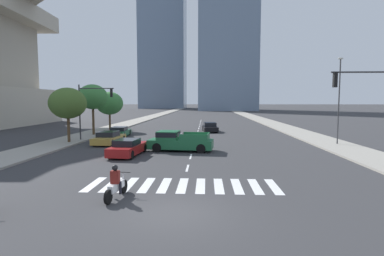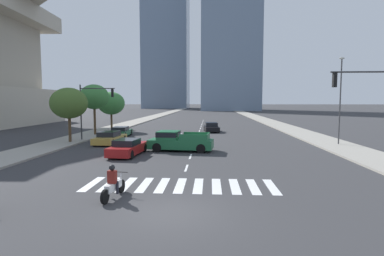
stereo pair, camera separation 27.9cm
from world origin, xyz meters
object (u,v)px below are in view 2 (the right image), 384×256
(sedan_green_1, at_px, (121,132))
(street_lamp_east, at_px, (340,95))
(traffic_signal_far, at_px, (93,102))
(pickup_truck, at_px, (178,141))
(traffic_signal_near, at_px, (371,99))
(street_tree_third, at_px, (111,103))
(sedan_white_4, at_px, (169,138))
(sedan_red_2, at_px, (128,148))
(street_tree_second, at_px, (94,97))
(sedan_gold_0, at_px, (110,138))
(motorcycle_lead, at_px, (113,185))
(sedan_black_3, at_px, (211,127))
(street_tree_nearest, at_px, (69,103))

(sedan_green_1, relative_size, street_lamp_east, 0.60)
(sedan_green_1, height_order, traffic_signal_far, traffic_signal_far)
(pickup_truck, distance_m, traffic_signal_near, 14.42)
(street_tree_third, bearing_deg, sedan_green_1, -64.52)
(sedan_white_4, bearing_deg, sedan_red_2, 164.70)
(traffic_signal_far, height_order, street_tree_second, street_tree_second)
(traffic_signal_near, bearing_deg, sedan_red_2, -15.34)
(sedan_gold_0, distance_m, sedan_red_2, 7.00)
(motorcycle_lead, bearing_deg, street_lamp_east, -36.64)
(sedan_gold_0, distance_m, street_lamp_east, 22.36)
(sedan_black_3, bearing_deg, motorcycle_lead, -13.86)
(motorcycle_lead, relative_size, street_tree_second, 0.36)
(sedan_green_1, xyz_separation_m, street_tree_nearest, (-3.42, -5.88, 3.42))
(sedan_white_4, distance_m, street_tree_nearest, 10.53)
(sedan_gold_0, height_order, street_lamp_east, street_lamp_east)
(sedan_white_4, xyz_separation_m, traffic_signal_far, (-8.22, 1.65, 3.47))
(street_lamp_east, relative_size, street_tree_nearest, 1.51)
(sedan_red_2, height_order, traffic_signal_near, traffic_signal_near)
(street_tree_third, bearing_deg, sedan_black_3, -2.56)
(sedan_green_1, distance_m, sedan_red_2, 12.98)
(street_tree_nearest, bearing_deg, sedan_gold_0, -4.33)
(sedan_black_3, bearing_deg, sedan_white_4, -24.39)
(traffic_signal_far, xyz_separation_m, street_tree_third, (-1.75, 11.21, -0.18))
(pickup_truck, height_order, sedan_white_4, pickup_truck)
(traffic_signal_near, bearing_deg, street_tree_third, -45.36)
(pickup_truck, height_order, sedan_black_3, pickup_truck)
(traffic_signal_near, relative_size, street_lamp_east, 0.76)
(traffic_signal_near, distance_m, street_lamp_east, 10.91)
(sedan_gold_0, height_order, street_tree_second, street_tree_second)
(sedan_green_1, distance_m, traffic_signal_near, 26.41)
(street_tree_nearest, bearing_deg, motorcycle_lead, -59.97)
(sedan_black_3, distance_m, sedan_white_4, 12.93)
(sedan_gold_0, xyz_separation_m, street_tree_nearest, (-4.15, 0.31, 3.40))
(sedan_gold_0, relative_size, sedan_black_3, 1.07)
(motorcycle_lead, distance_m, sedan_black_3, 29.71)
(sedan_white_4, bearing_deg, street_tree_second, 61.27)
(sedan_green_1, distance_m, street_lamp_east, 23.86)
(street_tree_third, bearing_deg, sedan_gold_0, -72.76)
(pickup_truck, xyz_separation_m, sedan_gold_0, (-7.11, 3.82, -0.23))
(street_tree_second, bearing_deg, sedan_gold_0, -59.44)
(motorcycle_lead, relative_size, street_tree_third, 0.41)
(sedan_gold_0, relative_size, street_tree_nearest, 0.91)
(motorcycle_lead, distance_m, traffic_signal_far, 20.75)
(pickup_truck, relative_size, sedan_red_2, 1.14)
(sedan_red_2, xyz_separation_m, sedan_white_4, (2.38, 6.61, 0.00))
(traffic_signal_near, height_order, street_tree_nearest, traffic_signal_near)
(sedan_red_2, xyz_separation_m, street_tree_second, (-7.59, 13.13, 4.09))
(motorcycle_lead, bearing_deg, street_tree_third, 25.65)
(sedan_black_3, distance_m, street_tree_nearest, 19.15)
(sedan_red_2, bearing_deg, street_tree_second, 35.05)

